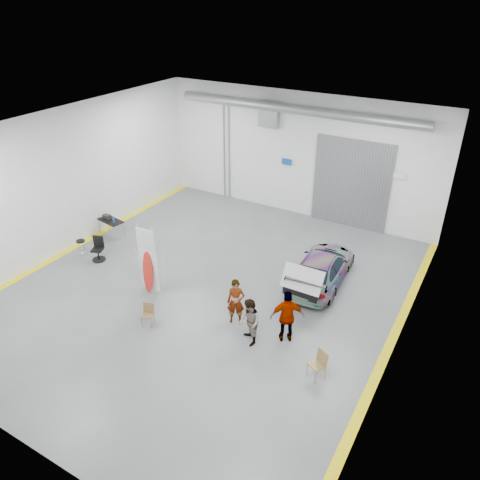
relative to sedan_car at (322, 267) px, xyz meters
The scene contains 13 objects.
ground 4.51m from the sedan_car, 142.65° to the right, with size 16.00×16.00×0.00m, color #5B5E62.
room_shell 4.80m from the sedan_car, behind, with size 14.02×16.18×6.01m.
sedan_car is the anchor object (origin of this frame).
person_a 4.14m from the sedan_car, 112.69° to the right, with size 0.61×0.40×1.67m, color #826147.
person_b 4.57m from the sedan_car, 98.57° to the right, with size 0.80×0.62×1.64m, color slate.
person_c 3.82m from the sedan_car, 85.52° to the right, with size 1.09×0.45×1.88m, color olive.
surfboard_display 6.60m from the sedan_car, 143.92° to the right, with size 0.79×0.24×2.80m.
folding_chair_near 6.83m from the sedan_car, 126.93° to the right, with size 0.47×0.50×0.78m.
folding_chair_far 5.17m from the sedan_car, 70.03° to the right, with size 0.57×0.61×0.90m.
shop_stool 10.06m from the sedan_car, 160.90° to the right, with size 0.38×0.38×0.75m.
work_table 9.88m from the sedan_car, behind, with size 1.33×0.83×1.01m.
office_chair 9.21m from the sedan_car, 160.09° to the right, with size 0.60×0.63×1.03m.
trunk_lid 2.03m from the sedan_car, 90.00° to the right, with size 1.47×0.89×0.04m, color silver.
Camera 1 is at (8.49, -12.08, 10.20)m, focal length 35.00 mm.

